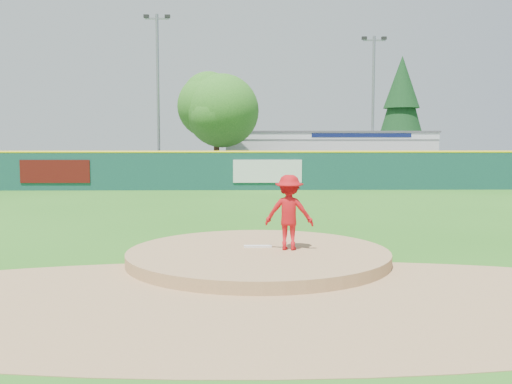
{
  "coord_description": "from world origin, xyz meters",
  "views": [
    {
      "loc": [
        -0.33,
        -11.83,
        2.51
      ],
      "look_at": [
        0.0,
        2.0,
        1.3
      ],
      "focal_mm": 40.0,
      "sensor_mm": 36.0,
      "label": 1
    }
  ],
  "objects_px": {
    "pool_building_grp": "(325,153)",
    "deciduous_tree": "(216,110)",
    "light_pole_right": "(373,100)",
    "pitcher": "(289,212)",
    "playground_slide": "(44,173)",
    "van": "(244,168)",
    "conifer_tree": "(401,106)",
    "light_pole_left": "(158,89)"
  },
  "relations": [
    {
      "from": "pool_building_grp",
      "to": "deciduous_tree",
      "type": "height_order",
      "value": "deciduous_tree"
    },
    {
      "from": "pool_building_grp",
      "to": "light_pole_right",
      "type": "xyz_separation_m",
      "value": [
        3.0,
        -2.99,
        3.88
      ]
    },
    {
      "from": "pitcher",
      "to": "light_pole_right",
      "type": "relative_size",
      "value": 0.16
    },
    {
      "from": "deciduous_tree",
      "to": "playground_slide",
      "type": "bearing_deg",
      "value": -160.38
    },
    {
      "from": "van",
      "to": "conifer_tree",
      "type": "bearing_deg",
      "value": -67.84
    },
    {
      "from": "deciduous_tree",
      "to": "light_pole_right",
      "type": "xyz_separation_m",
      "value": [
        11.0,
        4.0,
        0.99
      ]
    },
    {
      "from": "pool_building_grp",
      "to": "playground_slide",
      "type": "relative_size",
      "value": 5.84
    },
    {
      "from": "van",
      "to": "playground_slide",
      "type": "height_order",
      "value": "van"
    },
    {
      "from": "deciduous_tree",
      "to": "light_pole_left",
      "type": "xyz_separation_m",
      "value": [
        -4.0,
        2.0,
        1.5
      ]
    },
    {
      "from": "playground_slide",
      "to": "light_pole_right",
      "type": "height_order",
      "value": "light_pole_right"
    },
    {
      "from": "pitcher",
      "to": "light_pole_right",
      "type": "bearing_deg",
      "value": -95.24
    },
    {
      "from": "pool_building_grp",
      "to": "conifer_tree",
      "type": "xyz_separation_m",
      "value": [
        7.0,
        4.01,
        3.88
      ]
    },
    {
      "from": "playground_slide",
      "to": "light_pole_left",
      "type": "distance_m",
      "value": 9.66
    },
    {
      "from": "pitcher",
      "to": "deciduous_tree",
      "type": "xyz_separation_m",
      "value": [
        -2.65,
        24.96,
        3.51
      ]
    },
    {
      "from": "playground_slide",
      "to": "deciduous_tree",
      "type": "height_order",
      "value": "deciduous_tree"
    },
    {
      "from": "light_pole_left",
      "to": "pool_building_grp",
      "type": "bearing_deg",
      "value": 22.6
    },
    {
      "from": "playground_slide",
      "to": "pitcher",
      "type": "bearing_deg",
      "value": -59.72
    },
    {
      "from": "pitcher",
      "to": "deciduous_tree",
      "type": "bearing_deg",
      "value": -73.1
    },
    {
      "from": "van",
      "to": "light_pole_left",
      "type": "height_order",
      "value": "light_pole_left"
    },
    {
      "from": "conifer_tree",
      "to": "deciduous_tree",
      "type": "bearing_deg",
      "value": -143.75
    },
    {
      "from": "pitcher",
      "to": "deciduous_tree",
      "type": "relative_size",
      "value": 0.21
    },
    {
      "from": "pool_building_grp",
      "to": "light_pole_right",
      "type": "bearing_deg",
      "value": -44.95
    },
    {
      "from": "van",
      "to": "deciduous_tree",
      "type": "height_order",
      "value": "deciduous_tree"
    },
    {
      "from": "pitcher",
      "to": "light_pole_left",
      "type": "distance_m",
      "value": 28.22
    },
    {
      "from": "van",
      "to": "light_pole_right",
      "type": "bearing_deg",
      "value": -84.77
    },
    {
      "from": "pitcher",
      "to": "pool_building_grp",
      "type": "distance_m",
      "value": 32.41
    },
    {
      "from": "deciduous_tree",
      "to": "light_pole_right",
      "type": "distance_m",
      "value": 11.75
    },
    {
      "from": "playground_slide",
      "to": "pool_building_grp",
      "type": "bearing_deg",
      "value": 30.47
    },
    {
      "from": "deciduous_tree",
      "to": "conifer_tree",
      "type": "xyz_separation_m",
      "value": [
        15.0,
        11.0,
        0.99
      ]
    },
    {
      "from": "pool_building_grp",
      "to": "deciduous_tree",
      "type": "distance_m",
      "value": 11.01
    },
    {
      "from": "van",
      "to": "conifer_tree",
      "type": "relative_size",
      "value": 0.6
    },
    {
      "from": "light_pole_right",
      "to": "conifer_tree",
      "type": "bearing_deg",
      "value": 60.26
    },
    {
      "from": "playground_slide",
      "to": "deciduous_tree",
      "type": "relative_size",
      "value": 0.35
    },
    {
      "from": "light_pole_left",
      "to": "deciduous_tree",
      "type": "bearing_deg",
      "value": -26.57
    },
    {
      "from": "pitcher",
      "to": "pool_building_grp",
      "type": "height_order",
      "value": "pool_building_grp"
    },
    {
      "from": "pitcher",
      "to": "light_pole_right",
      "type": "xyz_separation_m",
      "value": [
        8.35,
        28.96,
        4.5
      ]
    },
    {
      "from": "van",
      "to": "pool_building_grp",
      "type": "relative_size",
      "value": 0.38
    },
    {
      "from": "pitcher",
      "to": "conifer_tree",
      "type": "height_order",
      "value": "conifer_tree"
    },
    {
      "from": "playground_slide",
      "to": "light_pole_right",
      "type": "xyz_separation_m",
      "value": [
        20.87,
        7.52,
        4.82
      ]
    },
    {
      "from": "playground_slide",
      "to": "conifer_tree",
      "type": "height_order",
      "value": "conifer_tree"
    },
    {
      "from": "pitcher",
      "to": "van",
      "type": "relative_size",
      "value": 0.28
    },
    {
      "from": "pitcher",
      "to": "van",
      "type": "height_order",
      "value": "pitcher"
    }
  ]
}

